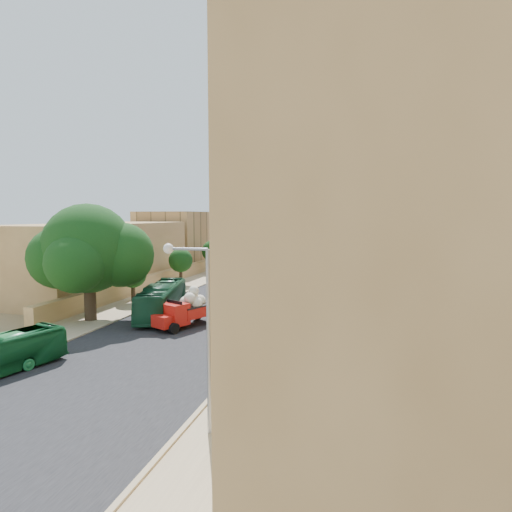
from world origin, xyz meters
The scene contains 35 objects.
ground centered at (0.00, 0.00, 0.00)m, with size 260.00×260.00×0.00m, color olive.
road_surface centered at (0.00, 30.00, 0.01)m, with size 14.00×140.00×0.01m, color black.
sidewalk_east centered at (9.50, 30.00, 0.01)m, with size 5.00×140.00×0.01m, color tan.
sidewalk_west centered at (-9.50, 30.00, 0.01)m, with size 5.00×140.00×0.01m, color tan.
kerb_east centered at (7.00, 30.00, 0.06)m, with size 0.25×140.00×0.12m, color tan.
kerb_west centered at (-7.00, 30.00, 0.06)m, with size 0.25×140.00×0.12m, color tan.
townhouse_a centered at (15.95, -3.00, 6.41)m, with size 9.00×14.00×16.40m.
townhouse_b centered at (15.95, 11.00, 5.66)m, with size 9.00×14.00×14.90m.
townhouse_c centered at (15.95, 25.00, 6.91)m, with size 9.00×14.00×17.40m.
townhouse_d centered at (15.95, 39.00, 6.16)m, with size 9.00×14.00×15.90m.
corner_block centered at (16.50, -16.50, 7.91)m, with size 9.20×10.20×15.70m.
west_wall centered at (-12.50, 20.00, 0.90)m, with size 1.00×40.00×1.80m, color tan.
west_building_low centered at (-18.00, 18.00, 4.20)m, with size 10.00×28.00×8.40m, color #A17946.
west_building_mid centered at (-18.00, 44.00, 5.00)m, with size 10.00×22.00×10.00m, color tan.
church centered at (0.00, 78.61, 9.52)m, with size 28.00×22.50×36.30m.
ficus_tree centered at (-9.41, 4.01, 6.18)m, with size 10.46×9.63×10.46m.
street_tree_a centered at (-10.00, 12.00, 3.04)m, with size 2.96×2.96×4.56m.
street_tree_b centered at (-10.00, 24.00, 3.33)m, with size 3.23×3.23×4.97m.
street_tree_c centered at (-10.00, 36.00, 3.60)m, with size 3.49×3.49×5.37m.
street_tree_d centered at (-10.00, 48.00, 2.84)m, with size 2.76×2.76×4.25m.
streetlamp centered at (7.72, -12.00, 5.20)m, with size 2.11×0.44×8.22m.
red_truck centered at (-0.22, 4.17, 1.48)m, with size 4.24×6.08×3.38m.
olive_pickup centered at (5.50, 20.00, 0.93)m, with size 2.53×4.82×1.91m.
bus_green_north centered at (-4.00, 7.12, 1.53)m, with size 2.57×10.98×3.06m, color #16492B.
bus_red_east centered at (4.70, 17.43, 1.56)m, with size 2.62×11.19×3.12m, color maroon.
bus_cream_east centered at (6.50, 25.06, 1.15)m, with size 1.94×8.27×2.30m, color #F6F5C9.
car_blue_a centered at (-1.46, 19.82, 0.54)m, with size 1.28×3.19×1.09m, color teal.
car_white_a centered at (-4.30, 31.85, 0.62)m, with size 1.32×3.79×1.25m, color silver.
car_cream centered at (5.00, 25.22, 0.65)m, with size 2.14×4.65×1.29m, color #EFEAC2.
car_dkblue centered at (-4.27, 39.67, 0.66)m, with size 1.84×4.51×1.31m, color #17204B.
car_white_b centered at (4.61, 44.61, 0.69)m, with size 1.62×4.03×1.37m, color silver.
car_blue_b centered at (-2.27, 51.89, 0.60)m, with size 1.28×3.67×1.21m, color teal.
pedestrian_a centered at (8.04, 8.15, 0.74)m, with size 0.54×0.35×1.48m, color #242326.
pedestrian_b centered at (9.69, -6.32, 0.78)m, with size 0.76×0.59×1.57m, color #322A28.
pedestrian_c centered at (7.50, 20.49, 0.94)m, with size 1.10×0.46×1.88m, color #35363B.
Camera 1 is at (14.78, -28.61, 9.43)m, focal length 30.00 mm.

